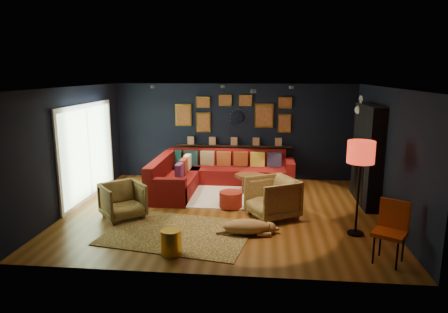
# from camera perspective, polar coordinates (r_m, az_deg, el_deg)

# --- Properties ---
(floor) EXTENTS (6.50, 6.50, 0.00)m
(floor) POSITION_cam_1_polar(r_m,az_deg,el_deg) (8.58, 0.06, -7.77)
(floor) COLOR brown
(floor) RESTS_ON ground
(room_walls) EXTENTS (6.50, 6.50, 6.50)m
(room_walls) POSITION_cam_1_polar(r_m,az_deg,el_deg) (8.18, 0.06, 2.80)
(room_walls) COLOR black
(room_walls) RESTS_ON ground
(sectional) EXTENTS (3.41, 2.69, 0.86)m
(sectional) POSITION_cam_1_polar(r_m,az_deg,el_deg) (10.27, -2.36, -2.56)
(sectional) COLOR maroon
(sectional) RESTS_ON ground
(ledge) EXTENTS (3.20, 0.12, 0.04)m
(ledge) POSITION_cam_1_polar(r_m,az_deg,el_deg) (10.93, 1.45, 1.53)
(ledge) COLOR black
(ledge) RESTS_ON room_walls
(gallery_wall) EXTENTS (3.15, 0.04, 1.02)m
(gallery_wall) POSITION_cam_1_polar(r_m,az_deg,el_deg) (10.84, 1.42, 6.18)
(gallery_wall) COLOR gold
(gallery_wall) RESTS_ON room_walls
(sunburst_mirror) EXTENTS (0.47, 0.16, 0.47)m
(sunburst_mirror) POSITION_cam_1_polar(r_m,az_deg,el_deg) (10.85, 2.02, 5.61)
(sunburst_mirror) COLOR silver
(sunburst_mirror) RESTS_ON room_walls
(fireplace) EXTENTS (0.31, 1.60, 2.20)m
(fireplace) POSITION_cam_1_polar(r_m,az_deg,el_deg) (9.41, 19.72, -0.23)
(fireplace) COLOR black
(fireplace) RESTS_ON ground
(deer_head) EXTENTS (0.50, 0.28, 0.45)m
(deer_head) POSITION_cam_1_polar(r_m,az_deg,el_deg) (9.76, 19.71, 6.30)
(deer_head) COLOR white
(deer_head) RESTS_ON fireplace
(sliding_door) EXTENTS (0.06, 2.80, 2.20)m
(sliding_door) POSITION_cam_1_polar(r_m,az_deg,el_deg) (9.69, -18.85, 0.63)
(sliding_door) COLOR white
(sliding_door) RESTS_ON ground
(ceiling_spots) EXTENTS (3.30, 2.50, 0.06)m
(ceiling_spots) POSITION_cam_1_polar(r_m,az_deg,el_deg) (8.88, 0.58, 9.79)
(ceiling_spots) COLOR black
(ceiling_spots) RESTS_ON room_walls
(shag_rug) EXTENTS (2.50, 1.83, 0.03)m
(shag_rug) POSITION_cam_1_polar(r_m,az_deg,el_deg) (9.50, -1.08, -5.68)
(shag_rug) COLOR white
(shag_rug) RESTS_ON ground
(leopard_rug) EXTENTS (2.85, 2.25, 0.01)m
(leopard_rug) POSITION_cam_1_polar(r_m,az_deg,el_deg) (7.50, -6.50, -10.76)
(leopard_rug) COLOR tan
(leopard_rug) RESTS_ON ground
(coffee_table) EXTENTS (0.99, 0.86, 0.41)m
(coffee_table) POSITION_cam_1_polar(r_m,az_deg,el_deg) (9.77, 3.87, -3.09)
(coffee_table) COLOR brown
(coffee_table) RESTS_ON shag_rug
(pouf) EXTENTS (0.50, 0.50, 0.33)m
(pouf) POSITION_cam_1_polar(r_m,az_deg,el_deg) (8.69, 0.98, -6.12)
(pouf) COLOR maroon
(pouf) RESTS_ON shag_rug
(armchair_left) EXTENTS (1.05, 1.04, 0.79)m
(armchair_left) POSITION_cam_1_polar(r_m,az_deg,el_deg) (8.33, -14.28, -5.89)
(armchair_left) COLOR tan
(armchair_left) RESTS_ON ground
(armchair_right) EXTENTS (1.15, 1.17, 0.90)m
(armchair_right) POSITION_cam_1_polar(r_m,az_deg,el_deg) (8.14, 6.92, -5.60)
(armchair_right) COLOR tan
(armchair_right) RESTS_ON ground
(gold_stool) EXTENTS (0.34, 0.34, 0.42)m
(gold_stool) POSITION_cam_1_polar(r_m,az_deg,el_deg) (6.63, -7.55, -12.04)
(gold_stool) COLOR gold
(gold_stool) RESTS_ON ground
(orange_chair) EXTENTS (0.63, 0.63, 0.97)m
(orange_chair) POSITION_cam_1_polar(r_m,az_deg,el_deg) (6.75, 22.84, -9.15)
(orange_chair) COLOR black
(orange_chair) RESTS_ON ground
(floor_lamp) EXTENTS (0.47, 0.47, 1.73)m
(floor_lamp) POSITION_cam_1_polar(r_m,az_deg,el_deg) (7.37, 18.96, 0.06)
(floor_lamp) COLOR black
(floor_lamp) RESTS_ON ground
(dog) EXTENTS (1.22, 0.68, 0.37)m
(dog) POSITION_cam_1_polar(r_m,az_deg,el_deg) (7.34, 3.25, -9.60)
(dog) COLOR tan
(dog) RESTS_ON leopard_rug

